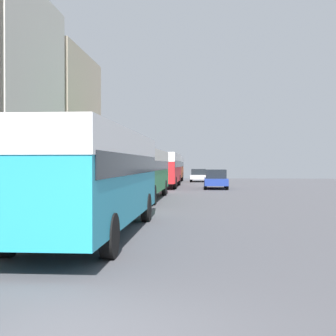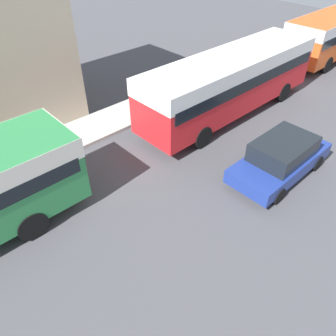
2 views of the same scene
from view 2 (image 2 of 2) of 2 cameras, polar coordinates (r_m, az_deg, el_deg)
The scene contains 2 objects.
bus_third_in_line at distance 16.41m, azimuth 11.00°, elevation 15.36°, with size 2.59×10.35×2.96m.
car_far_curb at distance 13.11m, azimuth 19.08°, elevation 1.73°, with size 1.93×4.45×1.59m.
Camera 2 is at (7.00, 23.34, 8.25)m, focal length 35.00 mm.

